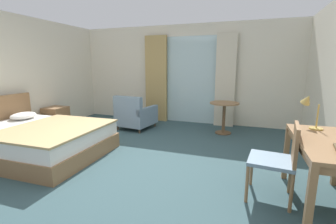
{
  "coord_description": "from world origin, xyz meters",
  "views": [
    {
      "loc": [
        1.69,
        -2.92,
        1.5
      ],
      "look_at": [
        0.51,
        0.43,
        0.78
      ],
      "focal_mm": 25.04,
      "sensor_mm": 36.0,
      "label": 1
    }
  ],
  "objects_px": {
    "writing_desk": "(330,150)",
    "desk_lamp": "(309,105)",
    "armchair_by_window": "(135,115)",
    "round_cafe_table": "(224,111)",
    "nightstand": "(56,118)",
    "desk_chair": "(280,157)",
    "bed": "(36,139)"
  },
  "relations": [
    {
      "from": "writing_desk",
      "to": "desk_lamp",
      "type": "distance_m",
      "value": 0.68
    },
    {
      "from": "armchair_by_window",
      "to": "writing_desk",
      "type": "bearing_deg",
      "value": -33.25
    },
    {
      "from": "round_cafe_table",
      "to": "nightstand",
      "type": "bearing_deg",
      "value": -165.04
    },
    {
      "from": "nightstand",
      "to": "writing_desk",
      "type": "xyz_separation_m",
      "value": [
        5.04,
        -1.49,
        0.39
      ]
    },
    {
      "from": "nightstand",
      "to": "armchair_by_window",
      "type": "bearing_deg",
      "value": 22.17
    },
    {
      "from": "nightstand",
      "to": "desk_chair",
      "type": "height_order",
      "value": "desk_chair"
    },
    {
      "from": "bed",
      "to": "desk_lamp",
      "type": "height_order",
      "value": "desk_lamp"
    },
    {
      "from": "desk_lamp",
      "to": "armchair_by_window",
      "type": "height_order",
      "value": "desk_lamp"
    },
    {
      "from": "armchair_by_window",
      "to": "round_cafe_table",
      "type": "bearing_deg",
      "value": 8.48
    },
    {
      "from": "writing_desk",
      "to": "round_cafe_table",
      "type": "distance_m",
      "value": 2.82
    },
    {
      "from": "bed",
      "to": "desk_chair",
      "type": "distance_m",
      "value": 3.72
    },
    {
      "from": "bed",
      "to": "writing_desk",
      "type": "relative_size",
      "value": 1.68
    },
    {
      "from": "writing_desk",
      "to": "desk_chair",
      "type": "height_order",
      "value": "desk_chair"
    },
    {
      "from": "bed",
      "to": "round_cafe_table",
      "type": "distance_m",
      "value": 3.69
    },
    {
      "from": "bed",
      "to": "armchair_by_window",
      "type": "xyz_separation_m",
      "value": [
        0.82,
        2.03,
        0.05
      ]
    },
    {
      "from": "nightstand",
      "to": "desk_lamp",
      "type": "distance_m",
      "value": 5.07
    },
    {
      "from": "bed",
      "to": "armchair_by_window",
      "type": "distance_m",
      "value": 2.19
    },
    {
      "from": "nightstand",
      "to": "writing_desk",
      "type": "height_order",
      "value": "writing_desk"
    },
    {
      "from": "bed",
      "to": "desk_chair",
      "type": "bearing_deg",
      "value": -2.01
    },
    {
      "from": "bed",
      "to": "writing_desk",
      "type": "bearing_deg",
      "value": -2.17
    },
    {
      "from": "bed",
      "to": "nightstand",
      "type": "xyz_separation_m",
      "value": [
        -0.88,
        1.33,
        0.0
      ]
    },
    {
      "from": "bed",
      "to": "armchair_by_window",
      "type": "height_order",
      "value": "bed"
    },
    {
      "from": "desk_chair",
      "to": "armchair_by_window",
      "type": "relative_size",
      "value": 1.0
    },
    {
      "from": "bed",
      "to": "round_cafe_table",
      "type": "xyz_separation_m",
      "value": [
        2.85,
        2.33,
        0.24
      ]
    },
    {
      "from": "nightstand",
      "to": "desk_chair",
      "type": "relative_size",
      "value": 0.61
    },
    {
      "from": "writing_desk",
      "to": "desk_lamp",
      "type": "bearing_deg",
      "value": 100.82
    },
    {
      "from": "desk_lamp",
      "to": "round_cafe_table",
      "type": "xyz_separation_m",
      "value": [
        -1.2,
        1.92,
        -0.5
      ]
    },
    {
      "from": "desk_chair",
      "to": "round_cafe_table",
      "type": "relative_size",
      "value": 1.27
    },
    {
      "from": "round_cafe_table",
      "to": "desk_lamp",
      "type": "bearing_deg",
      "value": -57.9
    },
    {
      "from": "bed",
      "to": "nightstand",
      "type": "distance_m",
      "value": 1.6
    },
    {
      "from": "bed",
      "to": "desk_chair",
      "type": "height_order",
      "value": "bed"
    },
    {
      "from": "desk_chair",
      "to": "round_cafe_table",
      "type": "height_order",
      "value": "desk_chair"
    }
  ]
}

